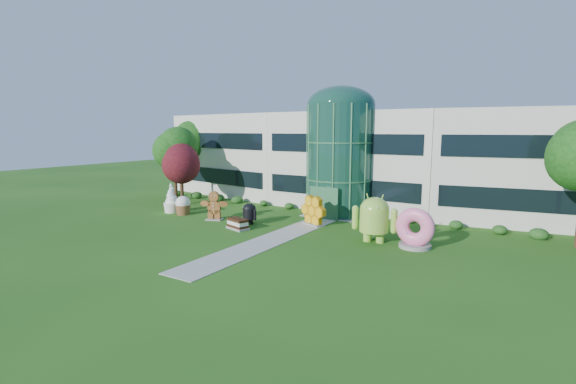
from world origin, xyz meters
The scene contains 14 objects.
ground centered at (0.00, 0.00, 0.00)m, with size 140.00×140.00×0.00m, color #215114.
building centered at (0.00, 18.00, 4.65)m, with size 46.00×15.00×9.30m, color beige, non-canonical shape.
atrium centered at (0.00, 12.00, 4.90)m, with size 6.00×6.00×9.80m, color #194738.
walkway centered at (0.00, 2.00, 0.02)m, with size 2.40×20.00×0.04m, color #9E9E93.
tree_red centered at (-15.50, 7.50, 3.00)m, with size 4.00×4.00×6.00m, color #3F0C14, non-canonical shape.
trees_backdrop centered at (0.00, 13.00, 4.20)m, with size 52.00×8.00×8.40m, color #104311, non-canonical shape.
android_green centered at (6.22, 4.25, 1.83)m, with size 3.23×2.15×3.66m, color #92C840, non-canonical shape.
android_black centered at (-4.36, 4.17, 1.00)m, with size 1.75×1.18×1.99m, color black, non-canonical shape.
donut centered at (9.00, 4.36, 1.34)m, with size 2.58×1.24×2.68m, color #EF5B9D, non-canonical shape.
gingerbread centered at (-7.81, 3.77, 1.25)m, with size 2.71×1.04×2.50m, color brown, non-canonical shape.
ice_cream_sandwich centered at (-3.99, 2.17, 0.42)m, with size 1.91×0.95×0.85m, color black, non-canonical shape.
honeycomb centered at (0.29, 6.50, 1.09)m, with size 2.77×0.99×2.18m, color yellow, non-canonical shape.
froyo centered at (-13.38, 4.14, 1.37)m, with size 1.60×1.60×2.74m, color white, non-canonical shape.
cupcake centered at (-11.71, 3.96, 0.86)m, with size 1.43×1.43×1.72m, color white, non-canonical shape.
Camera 1 is at (15.95, -22.40, 7.64)m, focal length 26.00 mm.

